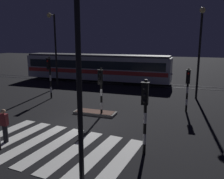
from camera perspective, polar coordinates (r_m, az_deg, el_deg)
The scene contains 14 objects.
ground_plane at distance 14.71m, azimuth -7.00°, elevation -8.14°, with size 120.00×120.00×0.00m, color black.
rail_near at distance 26.77m, azimuth 5.42°, elevation 1.09°, with size 80.00×0.12×0.03m, color #59595E.
rail_far at distance 28.14m, azimuth 6.11°, elevation 1.61°, with size 80.00×0.12×0.03m, color #59595E.
crosswalk_zebra at distance 12.07m, azimuth -14.00°, elevation -12.99°, with size 8.13×5.39×0.02m.
traffic_island at distance 16.49m, azimuth -4.05°, elevation -5.52°, with size 2.90×1.01×0.18m.
traffic_light_corner_far_right at distance 17.34m, azimuth 17.64°, elevation 1.41°, with size 0.36×0.42×3.07m.
traffic_light_median_centre at distance 15.48m, azimuth -2.71°, elevation 1.10°, with size 0.36×0.42×3.21m.
traffic_light_corner_near_right at distance 10.25m, azimuth 7.88°, elevation -4.03°, with size 0.36×0.42×3.38m.
traffic_light_corner_far_left at distance 20.90m, azimuth -14.72°, elevation 4.21°, with size 0.36×0.42×3.57m.
street_lamp_trackside_left at distance 25.21m, azimuth -13.66°, elevation 10.93°, with size 0.44×1.21×7.50m.
street_lamp_near_kerb at distance 7.45m, azimuth -8.95°, elevation 10.83°, with size 0.44×1.21×7.82m.
street_lamp_trackside_right at distance 21.09m, azimuth 20.29°, elevation 10.30°, with size 0.44×1.21×7.43m.
tram at distance 28.72m, azimuth -3.88°, elevation 5.36°, with size 17.81×2.58×4.15m.
pedestrian_waiting_at_kerb at distance 12.95m, azimuth -24.26°, elevation -7.86°, with size 0.36×0.24×1.71m.
Camera 1 is at (6.15, -12.38, 5.03)m, focal length 38.28 mm.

